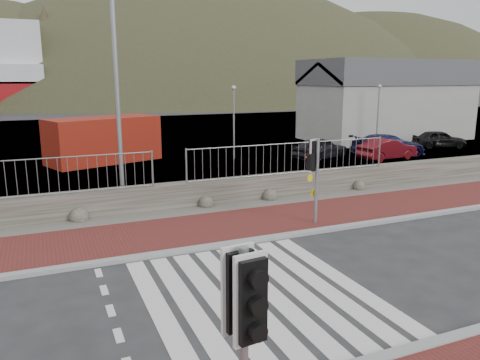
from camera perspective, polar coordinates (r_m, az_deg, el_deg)
name	(u,v)px	position (r m, az deg, el deg)	size (l,w,h in m)	color
ground	(257,295)	(10.34, 2.10, -13.78)	(220.00, 220.00, 0.00)	#28282B
sidewalk_far	(194,231)	(14.22, -5.67, -6.19)	(40.00, 3.00, 0.08)	maroon
kerb_far	(210,247)	(12.87, -3.63, -8.13)	(40.00, 0.25, 0.12)	gray
zebra_crossing	(257,294)	(10.34, 2.10, -13.75)	(4.62, 5.60, 0.01)	silver
gravel_strip	(176,214)	(16.06, -7.82, -4.10)	(40.00, 1.50, 0.06)	#59544C
stone_wall	(169,196)	(16.69, -8.59, -1.99)	(40.00, 0.60, 0.90)	#464139
railing	(169,159)	(16.27, -8.62, 2.57)	(18.07, 0.07, 1.22)	gray
quay	(99,139)	(36.79, -16.76, 4.76)	(120.00, 40.00, 0.50)	#4C4C4F
water	(70,110)	(71.54, -20.05, 8.02)	(220.00, 50.00, 0.05)	#3F4C54
harbor_building	(386,100)	(37.11, 17.43, 9.34)	(12.20, 6.20, 5.80)	#9E9E99
hills_backdrop	(105,214)	(100.74, -16.11, -4.00)	(254.00, 90.00, 100.00)	#2E341F
traffic_signal_near	(244,314)	(5.36, 0.45, -16.01)	(0.42, 0.28, 2.79)	gray
traffic_signal_far	(317,163)	(14.52, 9.31, 2.08)	(0.67, 0.42, 2.74)	gray
streetlight	(120,61)	(16.71, -14.42, 13.87)	(1.92, 0.29, 9.05)	gray
shipping_container	(103,140)	(26.67, -16.31, 4.72)	(5.86, 2.44, 2.44)	maroon
car_a	(320,148)	(27.04, 9.77, 3.85)	(1.46, 3.63, 1.24)	black
car_b	(387,149)	(27.72, 17.49, 3.61)	(1.26, 3.62, 1.19)	#5F0D15
car_c	(388,145)	(28.99, 17.62, 4.06)	(1.80, 4.44, 1.29)	#13143B
car_e	(439,139)	(33.68, 23.13, 4.62)	(1.36, 3.38, 1.15)	black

